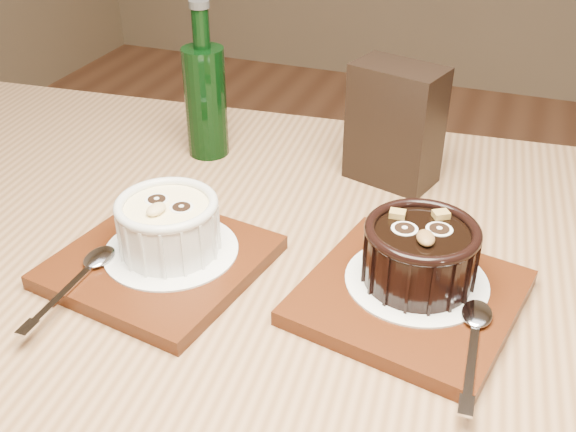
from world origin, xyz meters
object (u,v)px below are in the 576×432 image
tray_left (161,262)px  ramekin_white (168,223)px  tray_right (409,297)px  table (291,369)px  green_bottle (206,98)px  condiment_stand (395,125)px  ramekin_dark (420,251)px

tray_left → ramekin_white: ramekin_white is taller
tray_left → ramekin_white: bearing=57.4°
tray_right → tray_left: bearing=-172.6°
table → tray_right: bearing=15.7°
ramekin_white → table: bearing=4.6°
tray_right → green_bottle: (-0.30, 0.21, 0.07)m
tray_left → ramekin_white: (0.01, 0.01, 0.04)m
condiment_stand → green_bottle: bearing=-176.8°
table → ramekin_dark: ramekin_dark is taller
ramekin_white → tray_right: ramekin_white is taller
tray_left → condiment_stand: condiment_stand is taller
green_bottle → table: bearing=-50.1°
condiment_stand → ramekin_dark: bearing=-71.0°
tray_right → table: bearing=-164.3°
tray_left → tray_right: same height
tray_left → tray_right: (0.24, 0.03, 0.00)m
ramekin_white → tray_right: bearing=13.6°
table → tray_left: tray_left is taller
tray_left → condiment_stand: size_ratio=1.29×
tray_right → condiment_stand: condiment_stand is taller
green_bottle → tray_right: bearing=-34.8°
tray_left → tray_right: bearing=7.4°
table → ramekin_dark: size_ratio=12.36×
table → tray_right: size_ratio=7.01×
condiment_stand → ramekin_white: bearing=-123.4°
table → green_bottle: bearing=129.9°
table → ramekin_white: bearing=176.1°
ramekin_white → green_bottle: size_ratio=0.51×
ramekin_white → tray_left: bearing=-114.1°
table → tray_right: (0.10, 0.03, 0.10)m
green_bottle → condiment_stand: bearing=3.2°
tray_right → green_bottle: size_ratio=0.93×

